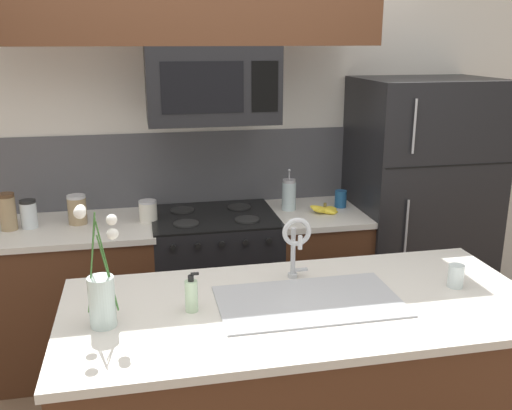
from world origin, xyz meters
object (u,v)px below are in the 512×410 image
Objects in this scene: stove_range at (215,284)px; sink_faucet at (296,240)px; storage_jar_medium at (29,214)px; storage_jar_short at (77,209)px; coffee_tin at (341,199)px; microwave at (212,85)px; refrigerator at (416,210)px; dish_soap_bottle at (191,295)px; spare_glass at (456,276)px; flower_vase at (102,295)px; storage_jar_tall at (8,212)px; storage_jar_squat at (148,211)px; french_press at (289,195)px; banana_bunch at (325,210)px.

stove_range is 3.04× the size of sink_faucet.
storage_jar_medium reaches higher than stove_range.
storage_jar_short reaches higher than coffee_tin.
stove_range is 1.25× the size of microwave.
dish_soap_bottle is (-1.62, -1.25, 0.11)m from refrigerator.
flower_vase is at bearing -178.13° from spare_glass.
refrigerator is 2.36m from flower_vase.
refrigerator reaches higher than spare_glass.
sink_faucet is 0.54m from dish_soap_bottle.
storage_jar_tall is 0.45× the size of flower_vase.
storage_jar_medium is at bearing 147.70° from spare_glass.
storage_jar_squat is at bearing 96.57° from dish_soap_bottle.
sink_faucet is at bearing 163.34° from spare_glass.
french_press is 0.35m from coffee_tin.
flower_vase is at bearing -98.97° from storage_jar_squat.
french_press is at bearing 1.53° from storage_jar_medium.
storage_jar_short is at bearing 4.52° from storage_jar_medium.
banana_bunch is 1.78m from flower_vase.
storage_jar_tall reaches higher than coffee_tin.
coffee_tin is at bearing 49.52° from dish_soap_bottle.
banana_bunch is at bearing -3.78° from storage_jar_short.
microwave is 1.29m from storage_jar_medium.
storage_jar_squat is 0.79× the size of dish_soap_bottle.
banana_bunch is at bearing -2.53° from storage_jar_medium.
storage_jar_squat is 1.21m from sink_faucet.
storage_jar_squat is at bearing 136.77° from spare_glass.
spare_glass is at bearing -43.23° from storage_jar_squat.
stove_range is 0.84m from banana_bunch.
stove_range is 0.74m from french_press.
dish_soap_bottle is (-0.26, -1.23, 0.52)m from stove_range.
storage_jar_medium is 2.34m from spare_glass.
microwave is at bearing 126.79° from spare_glass.
refrigerator is at bearing 33.60° from flower_vase.
storage_jar_squat is 0.69× the size of banana_bunch.
banana_bunch is at bearing -142.28° from coffee_tin.
coffee_tin is at bearing 4.85° from microwave.
storage_jar_squat is 0.43× the size of sink_faucet.
storage_jar_short is at bearing 175.73° from microwave.
storage_jar_squat is at bearing 178.14° from microwave.
dish_soap_bottle reaches higher than stove_range.
coffee_tin is (0.35, -0.01, -0.04)m from french_press.
stove_range is 0.65m from storage_jar_squat.
storage_jar_tall is at bearing 178.91° from microwave.
microwave is 1.20m from sink_faucet.
refrigerator reaches higher than storage_jar_medium.
french_press reaches higher than stove_range.
banana_bunch is (0.69, -0.06, 0.47)m from stove_range.
storage_jar_tall is 2.02m from coffee_tin.
storage_jar_tall is at bearing 114.44° from flower_vase.
banana_bunch is 1.19m from spare_glass.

